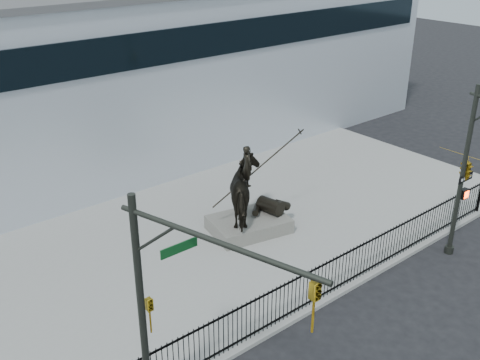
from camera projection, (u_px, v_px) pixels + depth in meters
ground at (337, 326)px, 18.65m from camera, size 120.00×120.00×0.00m
plaza at (211, 241)px, 23.53m from camera, size 30.00×12.00×0.15m
building at (67, 78)px, 30.81m from camera, size 44.00×14.00×9.00m
picket_fence at (311, 287)px, 19.15m from camera, size 22.10×0.10×1.50m
statue_plinth at (249, 224)px, 24.06m from camera, size 3.60×2.83×0.60m
equestrian_statue at (250, 191)px, 23.44m from camera, size 4.04×2.94×3.49m
traffic_signal_left at (170, 322)px, 12.63m from camera, size 1.52×4.84×7.00m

